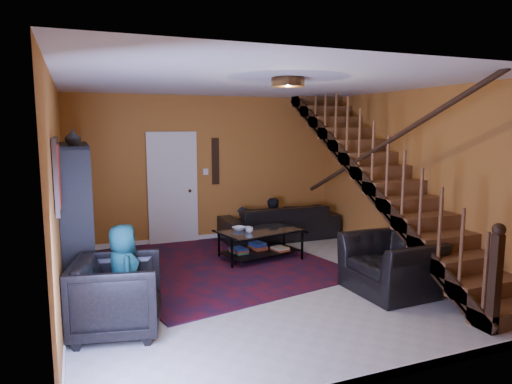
# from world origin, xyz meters

# --- Properties ---
(floor) EXTENTS (5.50, 5.50, 0.00)m
(floor) POSITION_xyz_m (0.00, 0.00, 0.00)
(floor) COLOR beige
(floor) RESTS_ON ground
(room) EXTENTS (5.50, 5.50, 5.50)m
(room) POSITION_xyz_m (-1.33, 1.33, 0.05)
(room) COLOR #A76625
(room) RESTS_ON ground
(staircase) EXTENTS (0.95, 5.02, 3.18)m
(staircase) POSITION_xyz_m (2.12, -0.00, 1.40)
(staircase) COLOR brown
(staircase) RESTS_ON floor
(bookshelf) EXTENTS (0.35, 1.80, 2.00)m
(bookshelf) POSITION_xyz_m (-2.40, 0.60, 0.96)
(bookshelf) COLOR black
(bookshelf) RESTS_ON floor
(door) EXTENTS (0.82, 0.05, 2.05)m
(door) POSITION_xyz_m (-0.70, 2.73, 1.02)
(door) COLOR silver
(door) RESTS_ON floor
(framed_picture) EXTENTS (0.04, 0.74, 0.74)m
(framed_picture) POSITION_xyz_m (-2.57, -0.90, 1.75)
(framed_picture) COLOR maroon
(framed_picture) RESTS_ON room
(wall_hanging) EXTENTS (0.14, 0.03, 0.90)m
(wall_hanging) POSITION_xyz_m (0.15, 2.73, 1.55)
(wall_hanging) COLOR black
(wall_hanging) RESTS_ON room
(ceiling_fixture) EXTENTS (0.40, 0.40, 0.10)m
(ceiling_fixture) POSITION_xyz_m (0.00, -0.80, 2.74)
(ceiling_fixture) COLOR #3F2814
(ceiling_fixture) RESTS_ON room
(rug) EXTENTS (3.85, 4.21, 0.02)m
(rug) POSITION_xyz_m (-0.32, 1.13, 0.01)
(rug) COLOR #4A0D17
(rug) RESTS_ON floor
(sofa) EXTENTS (2.32, 0.91, 0.68)m
(sofa) POSITION_xyz_m (1.33, 2.30, 0.34)
(sofa) COLOR black
(sofa) RESTS_ON floor
(armchair_left) EXTENTS (1.08, 1.06, 0.83)m
(armchair_left) POSITION_xyz_m (-2.05, -0.89, 0.42)
(armchair_left) COLOR black
(armchair_left) RESTS_ON floor
(armchair_right) EXTENTS (1.05, 1.19, 0.75)m
(armchair_right) POSITION_xyz_m (1.50, -0.96, 0.37)
(armchair_right) COLOR black
(armchair_right) RESTS_ON floor
(person_adult_a) EXTENTS (0.42, 0.29, 1.13)m
(person_adult_a) POSITION_xyz_m (0.56, 2.35, 0.12)
(person_adult_a) COLOR black
(person_adult_a) RESTS_ON sofa
(person_adult_b) EXTENTS (0.63, 0.50, 1.27)m
(person_adult_b) POSITION_xyz_m (1.18, 2.35, 0.18)
(person_adult_b) COLOR black
(person_adult_b) RESTS_ON sofa
(person_child) EXTENTS (0.41, 0.58, 1.14)m
(person_child) POSITION_xyz_m (-1.95, -0.61, 0.57)
(person_child) COLOR #175753
(person_child) RESTS_ON armchair_left
(coffee_table) EXTENTS (1.43, 1.03, 0.49)m
(coffee_table) POSITION_xyz_m (0.43, 1.12, 0.29)
(coffee_table) COLOR black
(coffee_table) RESTS_ON floor
(cup_a) EXTENTS (0.13, 0.13, 0.09)m
(cup_a) POSITION_xyz_m (0.22, 1.04, 0.54)
(cup_a) COLOR #999999
(cup_a) RESTS_ON coffee_table
(cup_b) EXTENTS (0.09, 0.09, 0.08)m
(cup_b) POSITION_xyz_m (0.21, 1.12, 0.54)
(cup_b) COLOR #999999
(cup_b) RESTS_ON coffee_table
(bowl) EXTENTS (0.29, 0.29, 0.06)m
(bowl) POSITION_xyz_m (0.11, 1.28, 0.52)
(bowl) COLOR #999999
(bowl) RESTS_ON coffee_table
(vase) EXTENTS (0.18, 0.18, 0.19)m
(vase) POSITION_xyz_m (-2.41, 0.10, 2.10)
(vase) COLOR #999999
(vase) RESTS_ON bookshelf
(popcorn_bucket) EXTENTS (0.14, 0.14, 0.15)m
(popcorn_bucket) POSITION_xyz_m (-2.02, -0.88, 0.09)
(popcorn_bucket) COLOR red
(popcorn_bucket) RESTS_ON rug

